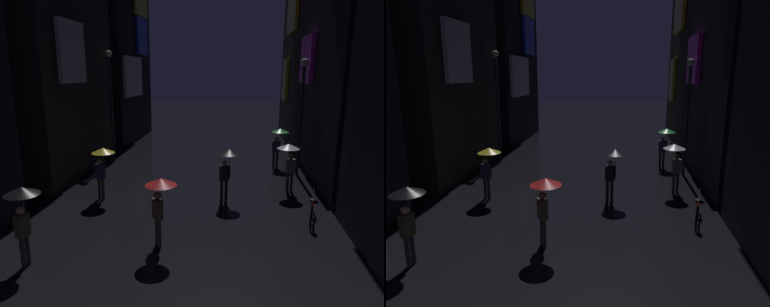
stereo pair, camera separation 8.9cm
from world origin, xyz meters
TOP-DOWN VIEW (x-y plane):
  - building_left_far at (-7.47, 21.84)m, footprint 4.25×7.68m
  - building_right_far at (7.48, 22.18)m, footprint 4.25×8.37m
  - pedestrian_midstreet_left_green at (4.18, 14.85)m, footprint 0.90×0.90m
  - pedestrian_foreground_left_red at (-0.15, 5.44)m, footprint 0.90×0.90m
  - pedestrian_foreground_right_yellow at (-3.27, 8.97)m, footprint 0.90×0.90m
  - pedestrian_midstreet_centre_clear at (4.14, 10.77)m, footprint 0.90×0.90m
  - pedestrian_far_right_black at (1.64, 9.39)m, footprint 0.90×0.90m
  - pedestrian_near_crossing_black at (-3.47, 4.13)m, footprint 0.90×0.90m
  - bicycle_parked_at_storefront at (4.60, 7.95)m, footprint 0.50×1.78m
  - streetlamp_left_far at (-5.00, 14.84)m, footprint 0.36×0.36m
  - streetlamp_right_far at (5.00, 13.57)m, footprint 0.36×0.36m

SIDE VIEW (x-z plane):
  - bicycle_parked_at_storefront at x=4.60m, z-range -0.09..0.87m
  - pedestrian_midstreet_left_green at x=4.18m, z-range 0.61..2.73m
  - pedestrian_foreground_left_red at x=-0.15m, z-range 0.61..2.73m
  - pedestrian_foreground_right_yellow at x=-3.27m, z-range 0.61..2.73m
  - pedestrian_midstreet_centre_clear at x=4.14m, z-range 0.61..2.73m
  - pedestrian_far_right_black at x=1.64m, z-range 0.61..2.73m
  - pedestrian_near_crossing_black at x=-3.47m, z-range 0.61..2.73m
  - streetlamp_right_far at x=5.00m, z-range 0.70..6.34m
  - streetlamp_left_far at x=-5.00m, z-range 0.72..6.88m
  - building_right_far at x=7.48m, z-range 0.00..15.83m
  - building_left_far at x=-7.47m, z-range 0.01..16.71m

